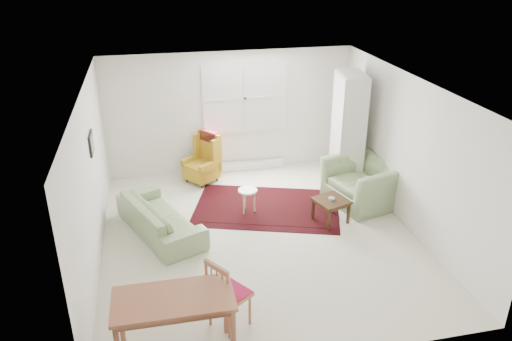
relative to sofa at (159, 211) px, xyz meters
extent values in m
cube|color=beige|center=(1.57, -0.49, -0.39)|extent=(5.00, 5.50, 0.01)
cube|color=white|center=(1.57, -0.49, 2.11)|extent=(5.00, 5.50, 0.01)
cube|color=white|center=(1.57, 2.26, 0.86)|extent=(5.00, 0.04, 2.50)
cube|color=white|center=(1.57, -3.24, 0.86)|extent=(5.00, 0.04, 2.50)
cube|color=white|center=(-0.93, -0.49, 0.86)|extent=(0.04, 5.50, 2.50)
cube|color=white|center=(4.07, -0.49, 0.86)|extent=(0.04, 5.50, 2.50)
cube|color=white|center=(1.87, 2.24, 1.16)|extent=(1.72, 0.06, 1.42)
cube|color=white|center=(1.87, 2.24, 1.16)|extent=(1.60, 0.02, 1.30)
cube|color=silver|center=(1.87, 2.18, -0.30)|extent=(1.60, 0.12, 0.18)
cube|color=black|center=(-0.91, 0.01, 1.26)|extent=(0.03, 0.42, 0.32)
cube|color=#AC884F|center=(-0.89, 0.01, 1.26)|extent=(0.01, 0.34, 0.24)
imported|color=gray|center=(0.00, 0.00, 0.00)|extent=(1.45, 2.08, 0.78)
imported|color=gray|center=(3.67, 0.26, 0.09)|extent=(1.37, 1.48, 0.96)
camera|label=1|loc=(0.01, -7.31, 3.96)|focal=35.00mm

